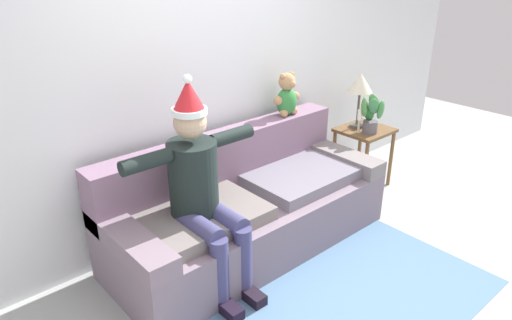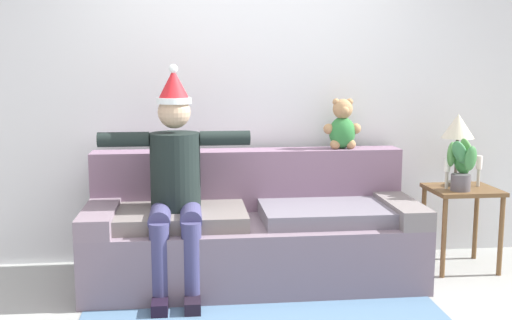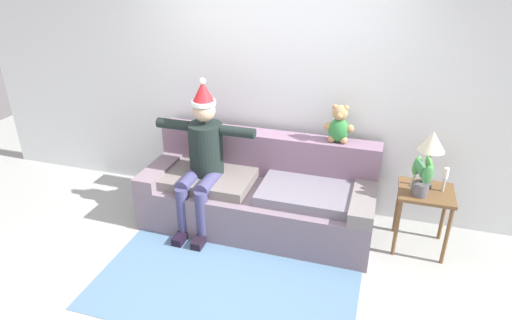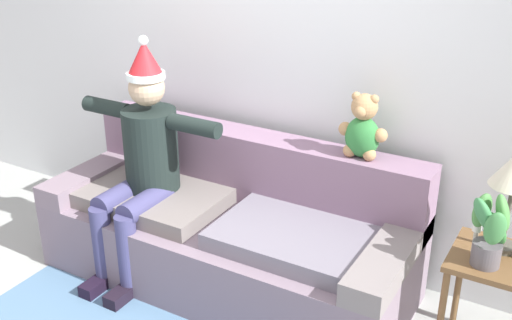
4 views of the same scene
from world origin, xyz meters
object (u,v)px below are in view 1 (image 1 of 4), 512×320
(couch, at_px, (246,207))
(candle_tall, at_px, (360,118))
(candle_short, at_px, (372,111))
(potted_plant, at_px, (372,114))
(table_lamp, at_px, (360,85))
(person_seated, at_px, (202,187))
(teddy_bear, at_px, (287,96))
(side_table, at_px, (364,139))

(couch, bearing_deg, candle_tall, 0.54)
(candle_short, bearing_deg, potted_plant, -144.93)
(couch, distance_m, table_lamp, 1.71)
(potted_plant, distance_m, candle_tall, 0.12)
(potted_plant, xyz_separation_m, candle_tall, (-0.07, 0.08, -0.05))
(person_seated, relative_size, table_lamp, 2.81)
(teddy_bear, distance_m, side_table, 1.05)
(teddy_bear, bearing_deg, couch, -158.68)
(couch, distance_m, person_seated, 0.71)
(side_table, xyz_separation_m, candle_tall, (-0.14, -0.02, 0.26))
(candle_short, bearing_deg, person_seated, -173.75)
(teddy_bear, bearing_deg, candle_tall, -20.19)
(side_table, xyz_separation_m, table_lamp, (-0.02, 0.09, 0.53))
(teddy_bear, xyz_separation_m, side_table, (0.86, -0.25, -0.56))
(teddy_bear, relative_size, candle_short, 1.65)
(couch, bearing_deg, teddy_bear, 21.32)
(table_lamp, bearing_deg, candle_short, -17.85)
(person_seated, bearing_deg, candle_tall, 5.38)
(person_seated, relative_size, candle_short, 6.56)
(candle_tall, bearing_deg, candle_short, 12.36)
(couch, xyz_separation_m, candle_tall, (1.44, 0.01, 0.42))
(person_seated, height_order, side_table, person_seated)
(side_table, distance_m, candle_short, 0.30)
(person_seated, xyz_separation_m, table_lamp, (2.09, 0.30, 0.27))
(teddy_bear, height_order, side_table, teddy_bear)
(potted_plant, bearing_deg, table_lamp, 76.22)
(person_seated, relative_size, candle_tall, 6.65)
(teddy_bear, relative_size, candle_tall, 1.67)
(couch, bearing_deg, person_seated, -162.10)
(table_lamp, height_order, potted_plant, table_lamp)
(table_lamp, relative_size, potted_plant, 1.36)
(teddy_bear, xyz_separation_m, candle_short, (1.00, -0.21, -0.29))
(table_lamp, distance_m, candle_short, 0.32)
(table_lamp, xyz_separation_m, candle_tall, (-0.12, -0.11, -0.28))
(side_table, height_order, potted_plant, potted_plant)
(side_table, bearing_deg, person_seated, -174.42)
(side_table, bearing_deg, teddy_bear, 164.05)
(person_seated, distance_m, candle_short, 2.26)
(couch, height_order, side_table, couch)
(table_lamp, bearing_deg, candle_tall, -136.88)
(couch, bearing_deg, candle_short, 2.46)
(table_lamp, height_order, candle_short, table_lamp)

